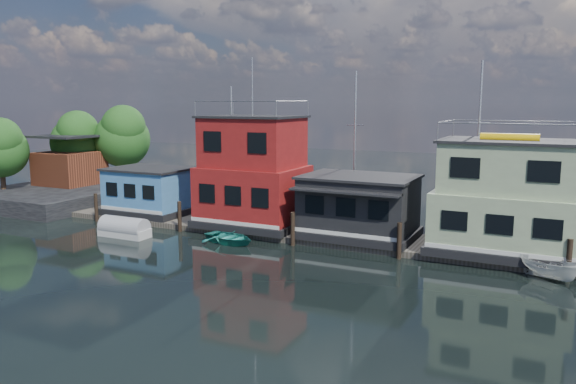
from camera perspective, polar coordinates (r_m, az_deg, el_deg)
The scene contains 12 objects.
ground at distance 26.95m, azimuth -0.40°, elevation -10.86°, with size 160.00×160.00×0.00m, color black.
dock at distance 37.55m, azimuth 7.88°, elevation -4.84°, with size 48.00×5.00×0.40m, color #595147.
houseboat_blue at distance 45.95m, azimuth -13.87°, elevation 0.10°, with size 6.40×4.90×3.66m.
houseboat_red at distance 40.25m, azimuth -3.55°, elevation 1.83°, with size 7.40×5.90×11.86m.
houseboat_dark at distance 37.21m, azimuth 7.21°, elevation -1.46°, with size 7.40×6.10×4.06m.
houseboat_green at distance 35.20m, azimuth 21.24°, elevation -0.75°, with size 8.40×5.90×7.03m.
pilings at distance 34.87m, azimuth 5.93°, elevation -4.37°, with size 42.28×0.28×2.20m.
background_masts at distance 41.32m, azimuth 16.99°, elevation 3.66°, with size 36.40×0.16×12.00m.
shore at distance 57.27m, azimuth -21.18°, elevation 2.90°, with size 12.40×15.72×8.24m.
motorboat at distance 32.56m, azimuth 25.04°, elevation -7.00°, with size 1.26×3.35×1.30m, color white.
dinghy_teal at distance 37.22m, azimuth -5.95°, elevation -4.62°, with size 2.70×3.78×0.78m, color #238076.
tarp_runabout at distance 40.41m, azimuth -16.29°, elevation -3.61°, with size 3.67×1.51×1.48m.
Camera 1 is at (11.37, -22.62, 9.23)m, focal length 35.00 mm.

